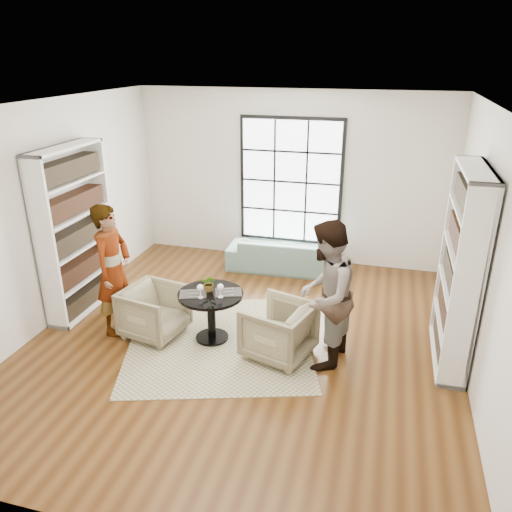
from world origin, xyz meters
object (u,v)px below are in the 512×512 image
(pedestal_table, at_px, (211,306))
(sofa, at_px, (283,254))
(armchair_right, at_px, (278,330))
(person_left, at_px, (113,270))
(wine_glass_left, at_px, (200,288))
(flower_centerpiece, at_px, (209,283))
(armchair_left, at_px, (154,312))
(wine_glass_right, at_px, (220,288))
(person_right, at_px, (325,295))

(pedestal_table, height_order, sofa, pedestal_table)
(sofa, distance_m, armchair_right, 2.71)
(person_left, xyz_separation_m, wine_glass_left, (1.25, -0.07, -0.08))
(person_left, distance_m, wine_glass_left, 1.25)
(wine_glass_left, bearing_deg, pedestal_table, 63.72)
(armchair_right, bearing_deg, flower_centerpiece, -84.47)
(pedestal_table, bearing_deg, armchair_right, -8.55)
(sofa, relative_size, armchair_right, 2.46)
(armchair_left, relative_size, wine_glass_right, 4.10)
(sofa, xyz_separation_m, armchair_left, (-1.20, -2.61, 0.06))
(armchair_left, distance_m, person_left, 0.78)
(person_left, xyz_separation_m, wine_glass_right, (1.49, 0.01, -0.08))
(sofa, relative_size, person_left, 1.08)
(sofa, distance_m, wine_glass_left, 2.77)
(person_right, bearing_deg, flower_centerpiece, -88.40)
(armchair_left, bearing_deg, person_right, -80.08)
(armchair_left, bearing_deg, person_left, 101.27)
(wine_glass_left, bearing_deg, armchair_left, 174.45)
(sofa, xyz_separation_m, person_right, (1.06, -2.66, 0.63))
(armchair_right, distance_m, person_right, 0.78)
(sofa, height_order, armchair_right, armchair_right)
(armchair_left, height_order, wine_glass_right, wine_glass_right)
(person_right, relative_size, flower_centerpiece, 8.20)
(pedestal_table, distance_m, person_left, 1.39)
(armchair_left, xyz_separation_m, person_left, (-0.55, -0.00, 0.55))
(person_left, bearing_deg, sofa, -32.41)
(wine_glass_left, distance_m, wine_glass_right, 0.25)
(armchair_left, bearing_deg, sofa, -13.43)
(person_left, bearing_deg, armchair_right, -89.90)
(armchair_right, bearing_deg, pedestal_table, -81.51)
(pedestal_table, xyz_separation_m, person_left, (-1.32, -0.09, 0.40))
(sofa, distance_m, person_right, 2.93)
(armchair_left, height_order, armchair_right, armchair_right)
(armchair_right, bearing_deg, armchair_left, -74.75)
(person_left, relative_size, flower_centerpiece, 8.05)
(pedestal_table, xyz_separation_m, armchair_left, (-0.77, -0.09, -0.15))
(pedestal_table, xyz_separation_m, wine_glass_left, (-0.08, -0.15, 0.32))
(pedestal_table, height_order, armchair_left, armchair_left)
(pedestal_table, relative_size, person_right, 0.47)
(wine_glass_left, bearing_deg, flower_centerpiece, 78.57)
(wine_glass_left, height_order, flower_centerpiece, flower_centerpiece)
(sofa, distance_m, flower_centerpiece, 2.56)
(person_left, distance_m, person_right, 2.81)
(sofa, relative_size, wine_glass_right, 10.40)
(flower_centerpiece, bearing_deg, armchair_left, -169.05)
(wine_glass_left, bearing_deg, person_right, 0.54)
(armchair_left, xyz_separation_m, person_right, (2.26, -0.05, 0.57))
(wine_glass_right, height_order, flower_centerpiece, flower_centerpiece)
(armchair_right, bearing_deg, person_right, 107.03)
(sofa, bearing_deg, armchair_left, 63.14)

